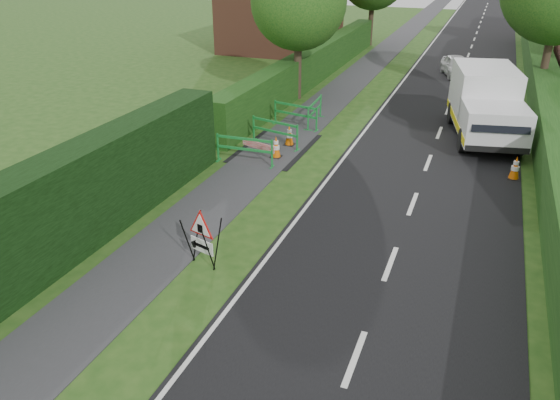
# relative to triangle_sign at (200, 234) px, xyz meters

# --- Properties ---
(ground) EXTENTS (120.00, 120.00, 0.00)m
(ground) POSITION_rel_triangle_sign_xyz_m (1.67, -2.83, -0.86)
(ground) COLOR #204714
(ground) RESTS_ON ground
(road_surface) EXTENTS (6.00, 90.00, 0.02)m
(road_surface) POSITION_rel_triangle_sign_xyz_m (4.17, 32.17, -0.86)
(road_surface) COLOR black
(road_surface) RESTS_ON ground
(footpath) EXTENTS (2.00, 90.00, 0.02)m
(footpath) POSITION_rel_triangle_sign_xyz_m (-1.33, 32.17, -0.86)
(footpath) COLOR #2D2D30
(footpath) RESTS_ON ground
(hedge_west_near) EXTENTS (1.10, 18.00, 2.50)m
(hedge_west_near) POSITION_rel_triangle_sign_xyz_m (-3.33, -2.83, -0.86)
(hedge_west_near) COLOR black
(hedge_west_near) RESTS_ON ground
(hedge_west_far) EXTENTS (1.00, 24.00, 1.80)m
(hedge_west_far) POSITION_rel_triangle_sign_xyz_m (-3.33, 19.17, -0.86)
(hedge_west_far) COLOR #14380F
(hedge_west_far) RESTS_ON ground
(hedge_east) EXTENTS (1.20, 50.00, 1.50)m
(hedge_east) POSITION_rel_triangle_sign_xyz_m (8.17, 13.17, -0.86)
(hedge_east) COLOR #14380F
(hedge_east) RESTS_ON ground
(house_west) EXTENTS (7.50, 7.40, 7.88)m
(house_west) POSITION_rel_triangle_sign_xyz_m (-8.33, 27.17, 2.03)
(house_west) COLOR brown
(house_west) RESTS_ON ground
(tree_nw) EXTENTS (4.40, 4.40, 6.70)m
(tree_nw) POSITION_rel_triangle_sign_xyz_m (-2.93, 15.17, 3.62)
(tree_nw) COLOR #2D2116
(tree_nw) RESTS_ON ground
(triangle_sign) EXTENTS (1.05, 1.05, 1.24)m
(triangle_sign) POSITION_rel_triangle_sign_xyz_m (0.00, 0.00, 0.00)
(triangle_sign) COLOR black
(triangle_sign) RESTS_ON ground
(works_van) EXTENTS (3.23, 5.92, 2.56)m
(works_van) POSITION_rel_triangle_sign_xyz_m (5.74, 12.37, 0.49)
(works_van) COLOR silver
(works_van) RESTS_ON ground
(traffic_cone_0) EXTENTS (0.38, 0.38, 0.79)m
(traffic_cone_0) POSITION_rel_triangle_sign_xyz_m (6.93, 8.24, -0.47)
(traffic_cone_0) COLOR black
(traffic_cone_0) RESTS_ON ground
(traffic_cone_1) EXTENTS (0.38, 0.38, 0.79)m
(traffic_cone_1) POSITION_rel_triangle_sign_xyz_m (6.68, 10.92, -0.47)
(traffic_cone_1) COLOR black
(traffic_cone_1) RESTS_ON ground
(traffic_cone_2) EXTENTS (0.38, 0.38, 0.79)m
(traffic_cone_2) POSITION_rel_triangle_sign_xyz_m (7.00, 12.17, -0.47)
(traffic_cone_2) COLOR black
(traffic_cone_2) RESTS_ON ground
(traffic_cone_3) EXTENTS (0.38, 0.38, 0.79)m
(traffic_cone_3) POSITION_rel_triangle_sign_xyz_m (-0.97, 7.30, -0.47)
(traffic_cone_3) COLOR black
(traffic_cone_3) RESTS_ON ground
(traffic_cone_4) EXTENTS (0.38, 0.38, 0.79)m
(traffic_cone_4) POSITION_rel_triangle_sign_xyz_m (-0.97, 8.67, -0.47)
(traffic_cone_4) COLOR black
(traffic_cone_4) RESTS_ON ground
(ped_barrier_0) EXTENTS (2.07, 0.41, 1.00)m
(ped_barrier_0) POSITION_rel_triangle_sign_xyz_m (-1.74, 6.31, -0.23)
(ped_barrier_0) COLOR #167E2F
(ped_barrier_0) RESTS_ON ground
(ped_barrier_1) EXTENTS (2.08, 0.84, 1.00)m
(ped_barrier_1) POSITION_rel_triangle_sign_xyz_m (-1.46, 8.43, -0.23)
(ped_barrier_1) COLOR #167E2F
(ped_barrier_1) RESTS_ON ground
(ped_barrier_2) EXTENTS (2.09, 0.79, 1.00)m
(ped_barrier_2) POSITION_rel_triangle_sign_xyz_m (-1.48, 10.82, -0.23)
(ped_barrier_2) COLOR #167E2F
(ped_barrier_2) RESTS_ON ground
(ped_barrier_3) EXTENTS (0.44, 2.07, 1.00)m
(ped_barrier_3) POSITION_rel_triangle_sign_xyz_m (-0.90, 11.57, -0.23)
(ped_barrier_3) COLOR #167E2F
(ped_barrier_3) RESTS_ON ground
(redwhite_plank) EXTENTS (1.42, 0.55, 0.25)m
(redwhite_plank) POSITION_rel_triangle_sign_xyz_m (-1.55, 7.07, -0.86)
(redwhite_plank) COLOR red
(redwhite_plank) RESTS_ON ground
(hatchback_car) EXTENTS (2.25, 3.56, 1.13)m
(hatchback_car) POSITION_rel_triangle_sign_xyz_m (3.88, 23.02, -0.30)
(hatchback_car) COLOR silver
(hatchback_car) RESTS_ON ground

